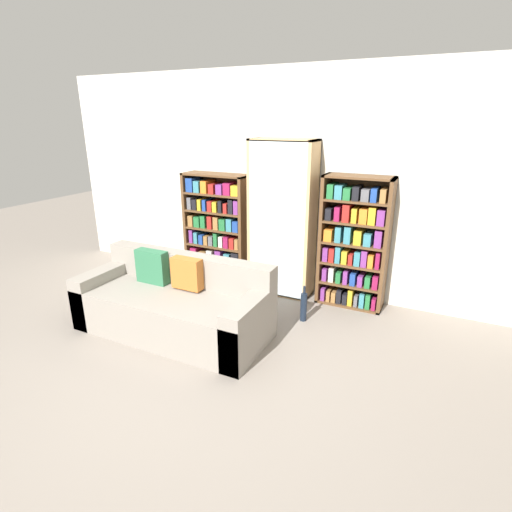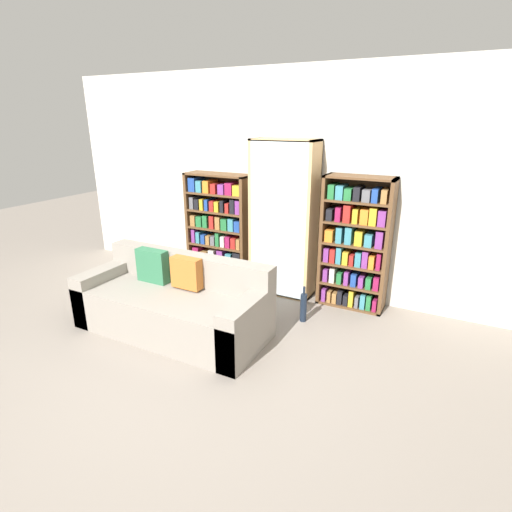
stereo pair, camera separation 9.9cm
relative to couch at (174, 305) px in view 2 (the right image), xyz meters
The scene contains 7 objects.
ground_plane 0.90m from the couch, 54.06° to the right, with size 16.00×16.00×0.00m, color gray.
wall_back 2.02m from the couch, 73.08° to the left, with size 6.56×0.06×2.70m.
couch is the anchor object (origin of this frame).
bookshelf_left 1.54m from the couch, 102.97° to the left, with size 0.89×0.32×1.45m.
display_cabinet 1.68m from the couch, 67.01° to the left, with size 0.79×0.36×1.90m.
bookshelf_right 2.13m from the couch, 44.08° to the left, with size 0.77×0.32×1.53m.
wine_bottle 1.39m from the couch, 35.01° to the left, with size 0.07×0.07×0.41m.
Camera 2 is at (1.98, -2.24, 2.12)m, focal length 28.00 mm.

